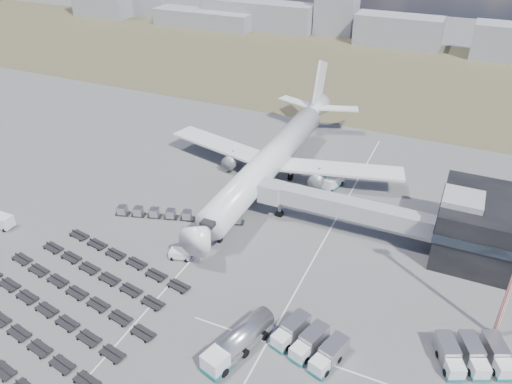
% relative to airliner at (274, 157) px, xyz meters
% --- Properties ---
extents(ground, '(420.00, 420.00, 0.00)m').
position_rel_airliner_xyz_m(ground, '(0.00, -32.38, -5.29)').
color(ground, '#565659').
rests_on(ground, ground).
extents(grass_strip, '(420.00, 90.00, 0.01)m').
position_rel_airliner_xyz_m(grass_strip, '(0.00, 77.62, -5.29)').
color(grass_strip, '#4B422D').
rests_on(grass_strip, ground).
extents(lane_markings, '(47.12, 110.00, 0.01)m').
position_rel_airliner_xyz_m(lane_markings, '(9.77, -29.38, -5.29)').
color(lane_markings, silver).
rests_on(lane_markings, ground).
extents(jet_bridge, '(30.30, 3.80, 7.05)m').
position_rel_airliner_xyz_m(jet_bridge, '(15.90, -11.95, -0.24)').
color(jet_bridge, '#939399').
rests_on(jet_bridge, ground).
extents(airliner, '(51.59, 64.53, 17.62)m').
position_rel_airliner_xyz_m(airliner, '(0.00, 0.00, 0.00)').
color(airliner, white).
rests_on(airliner, ground).
extents(skyline, '(285.73, 24.73, 23.72)m').
position_rel_airliner_xyz_m(skyline, '(-6.03, 116.92, 2.46)').
color(skyline, gray).
rests_on(skyline, ground).
extents(fuel_tanker, '(5.87, 11.62, 3.64)m').
position_rel_airliner_xyz_m(fuel_tanker, '(13.17, -43.15, -3.47)').
color(fuel_tanker, white).
rests_on(fuel_tanker, ground).
extents(pushback_tug, '(3.76, 2.72, 1.51)m').
position_rel_airliner_xyz_m(pushback_tug, '(-3.83, -29.84, -4.53)').
color(pushback_tug, white).
rests_on(pushback_tug, ground).
extents(utility_van, '(4.76, 2.18, 2.50)m').
position_rel_airliner_xyz_m(utility_van, '(-37.50, -35.37, -4.04)').
color(utility_van, white).
rests_on(utility_van, ground).
extents(catering_truck, '(3.57, 5.86, 2.51)m').
position_rel_airliner_xyz_m(catering_truck, '(12.15, 2.05, -4.01)').
color(catering_truck, white).
rests_on(catering_truck, ground).
extents(service_trucks_near, '(9.70, 8.37, 2.50)m').
position_rel_airliner_xyz_m(service_trucks_near, '(21.44, -39.23, -3.93)').
color(service_trucks_near, white).
rests_on(service_trucks_near, ground).
extents(service_trucks_far, '(10.06, 9.08, 2.50)m').
position_rel_airliner_xyz_m(service_trucks_far, '(40.83, -32.68, -3.93)').
color(service_trucks_far, white).
rests_on(service_trucks_far, ground).
extents(uld_row, '(23.27, 8.31, 1.61)m').
position_rel_airliner_xyz_m(uld_row, '(-10.02, -20.32, -4.33)').
color(uld_row, black).
rests_on(uld_row, ground).
extents(baggage_dollies, '(34.36, 30.54, 0.82)m').
position_rel_airliner_xyz_m(baggage_dollies, '(-14.46, -46.17, -4.88)').
color(baggage_dollies, black).
rests_on(baggage_dollies, ground).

